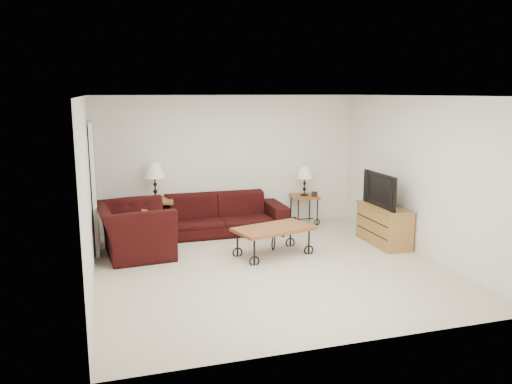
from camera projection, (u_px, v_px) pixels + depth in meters
The scene contains 20 objects.
ground at pixel (270, 266), 7.58m from camera, with size 5.00×5.00×0.00m, color beige.
wall_back at pixel (229, 162), 9.69m from camera, with size 5.00×0.02×2.50m, color white.
wall_front at pixel (350, 227), 4.99m from camera, with size 5.00×0.02×2.50m, color white.
wall_left at pixel (88, 194), 6.63m from camera, with size 0.02×5.00×2.50m, color white.
wall_right at pixel (420, 176), 8.05m from camera, with size 0.02×5.00×2.50m, color white.
ceiling at pixel (270, 96), 7.10m from camera, with size 5.00×5.00×0.00m, color white.
doorway at pixel (93, 188), 8.24m from camera, with size 0.08×0.94×2.04m, color black.
sofa at pixel (219, 214), 9.32m from camera, with size 2.43×0.95×0.71m, color black.
side_table_left at pixel (156, 217), 9.18m from camera, with size 0.61×0.61×0.66m, color brown.
side_table_right at pixel (304, 210), 10.00m from camera, with size 0.52×0.52×0.57m, color brown.
lamp_left at pixel (155, 181), 9.05m from camera, with size 0.38×0.38×0.66m, color black, non-canonical shape.
lamp_right at pixel (305, 181), 9.89m from camera, with size 0.32×0.32×0.57m, color black, non-canonical shape.
photo_frame_left at pixel (148, 199), 8.92m from camera, with size 0.13×0.02×0.11m, color black.
photo_frame_right at pixel (314, 194), 9.84m from camera, with size 0.11×0.02×0.10m, color black.
coffee_table at pixel (273, 241), 8.07m from camera, with size 1.22×0.66×0.46m, color brown.
armchair at pixel (135, 230), 8.04m from camera, with size 1.27×1.11×0.83m, color black.
throw_pillow at pixel (144, 223), 8.02m from camera, with size 0.37×0.10×0.37m, color #BE4518.
tv_stand at pixel (384, 225), 8.66m from camera, with size 0.46×1.10×0.66m, color #AE7740.
television at pixel (385, 190), 8.54m from camera, with size 0.99×0.13×0.57m, color black.
backpack at pixel (288, 218), 9.61m from camera, with size 0.34×0.26×0.44m, color black.
Camera 1 is at (-2.27, -6.86, 2.55)m, focal length 35.73 mm.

